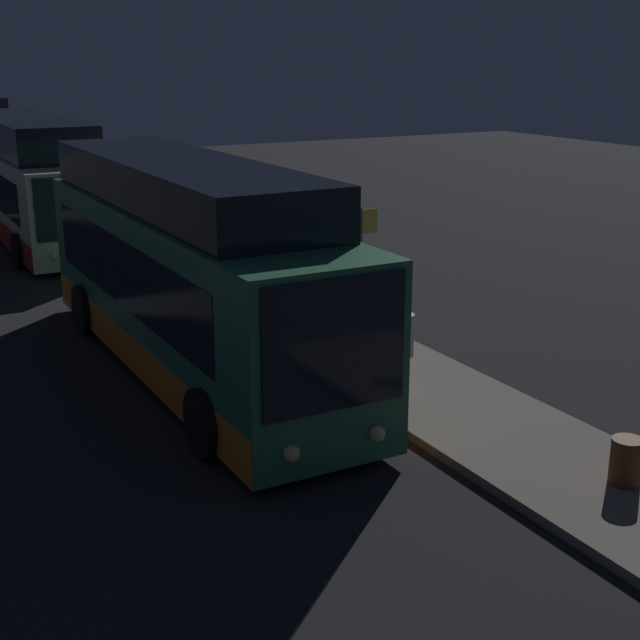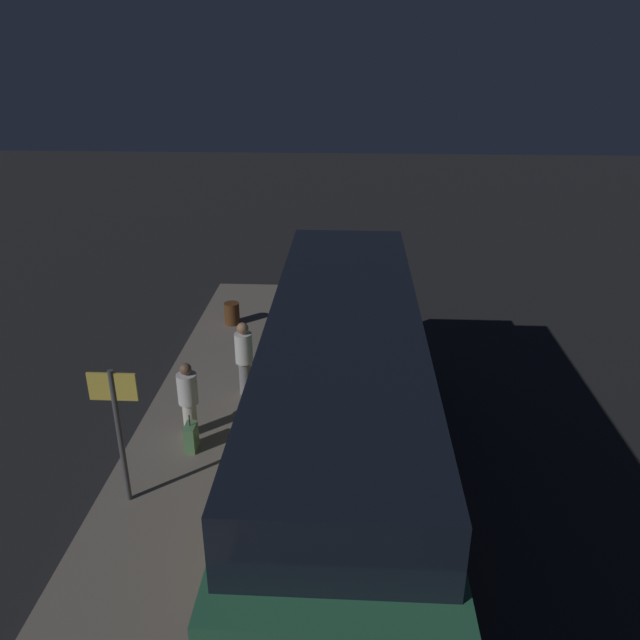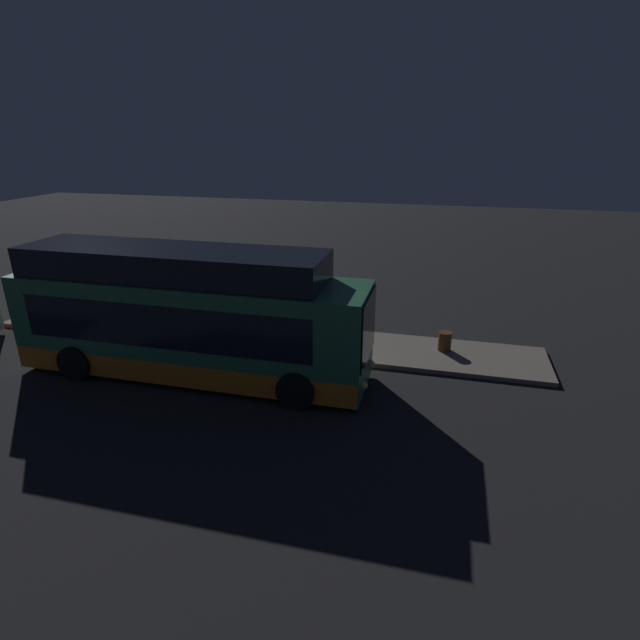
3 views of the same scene
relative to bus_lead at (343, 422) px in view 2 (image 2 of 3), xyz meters
name	(u,v)px [view 2 (image 2 of 3)]	position (x,y,z in m)	size (l,w,h in m)	color
ground	(335,473)	(0.93, 0.15, -1.79)	(80.00, 80.00, 0.00)	#232326
platform	(186,465)	(0.93, 3.08, -1.71)	(20.00, 2.66, 0.15)	slate
bus_lead	(343,422)	(0.00, 0.00, 0.00)	(10.88, 2.77, 3.95)	#2D704C
passenger_boarding	(188,397)	(1.92, 3.20, -0.76)	(0.49, 0.49, 1.65)	silver
passenger_waiting	(244,356)	(3.63, 2.33, -0.66)	(0.57, 0.57, 1.80)	gray
suitcase	(191,437)	(1.36, 3.05, -1.35)	(0.40, 0.21, 0.80)	#598C59
sign_post	(117,418)	(-0.20, 3.82, 0.06)	(0.10, 0.82, 2.62)	#4C4C51
trash_bin	(232,313)	(7.60, 3.37, -1.31)	(0.44, 0.44, 0.65)	#593319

